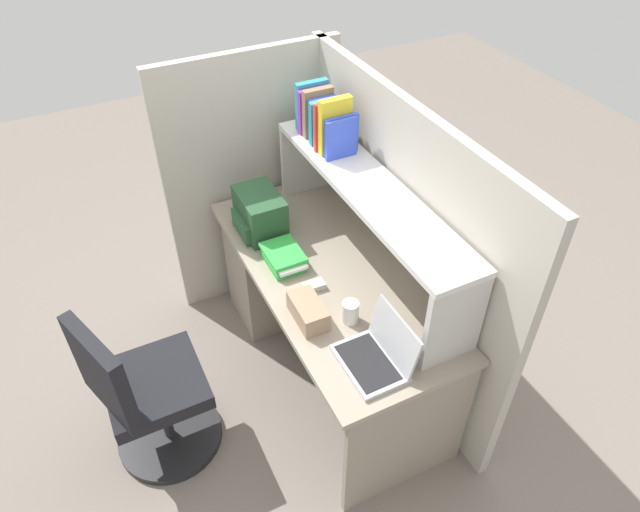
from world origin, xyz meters
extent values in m
plane|color=slate|center=(0.00, 0.00, 0.00)|extent=(8.00, 8.00, 0.00)
cube|color=gray|center=(0.00, 0.00, 0.71)|extent=(1.60, 0.70, 0.03)
cube|color=gray|center=(-0.55, 0.00, 0.35)|extent=(0.40, 0.64, 0.70)
cube|color=gray|center=(0.78, 0.00, 0.35)|extent=(0.03, 0.64, 0.70)
cube|color=#B2ADA0|center=(0.00, 0.38, 0.78)|extent=(1.84, 0.05, 1.55)
cube|color=#B2ADA0|center=(-0.85, -0.05, 0.78)|extent=(0.05, 1.06, 1.55)
cube|color=beige|center=(-0.70, 0.20, 0.94)|extent=(0.03, 0.28, 0.42)
cube|color=beige|center=(0.70, 0.20, 0.94)|extent=(0.03, 0.28, 0.42)
cube|color=silver|center=(0.00, 0.20, 1.17)|extent=(1.44, 0.28, 0.03)
cube|color=teal|center=(-0.60, 0.20, 1.31)|extent=(0.04, 0.17, 0.25)
cube|color=purple|center=(-0.56, 0.20, 1.30)|extent=(0.03, 0.18, 0.23)
cube|color=olive|center=(-0.52, 0.20, 1.30)|extent=(0.04, 0.16, 0.25)
cube|color=blue|center=(-0.48, 0.20, 1.29)|extent=(0.04, 0.15, 0.22)
cube|color=teal|center=(-0.44, 0.20, 1.29)|extent=(0.03, 0.17, 0.22)
cube|color=teal|center=(-0.40, 0.19, 1.30)|extent=(0.03, 0.15, 0.23)
cube|color=red|center=(-0.37, 0.19, 1.30)|extent=(0.02, 0.17, 0.25)
cube|color=yellow|center=(-0.33, 0.19, 1.32)|extent=(0.04, 0.16, 0.28)
cube|color=blue|center=(-0.30, 0.21, 1.28)|extent=(0.02, 0.18, 0.20)
cube|color=blue|center=(-0.27, 0.19, 1.28)|extent=(0.02, 0.16, 0.20)
cube|color=#B7BABF|center=(0.59, -0.11, 0.74)|extent=(0.31, 0.22, 0.02)
cube|color=black|center=(0.59, -0.12, 0.75)|extent=(0.27, 0.17, 0.00)
cube|color=#B7BABF|center=(0.59, 0.00, 0.85)|extent=(0.31, 0.06, 0.20)
cube|color=#3F72CC|center=(0.59, 0.00, 0.85)|extent=(0.27, 0.04, 0.16)
cube|color=#264C2D|center=(-0.46, -0.17, 0.84)|extent=(0.30, 0.20, 0.23)
cube|color=#2B5734|center=(-0.46, -0.28, 0.79)|extent=(0.22, 0.04, 0.10)
cube|color=silver|center=(0.07, -0.12, 0.75)|extent=(0.06, 0.10, 0.03)
cylinder|color=white|center=(0.33, -0.06, 0.78)|extent=(0.08, 0.08, 0.11)
cube|color=#9E7F60|center=(0.24, -0.23, 0.78)|extent=(0.22, 0.12, 0.10)
cube|color=green|center=(-0.15, -0.18, 0.75)|extent=(0.22, 0.16, 0.03)
cube|color=white|center=(-0.15, -0.17, 0.77)|extent=(0.24, 0.15, 0.02)
cube|color=green|center=(-0.16, -0.17, 0.79)|extent=(0.23, 0.17, 0.02)
cylinder|color=black|center=(0.06, -0.93, 0.02)|extent=(0.52, 0.52, 0.04)
cylinder|color=#262628|center=(0.06, -0.93, 0.24)|extent=(0.05, 0.05, 0.41)
cube|color=black|center=(0.06, -0.93, 0.45)|extent=(0.44, 0.44, 0.08)
cube|color=black|center=(0.13, -1.12, 0.71)|extent=(0.40, 0.19, 0.44)
camera|label=1|loc=(1.85, -0.97, 2.63)|focal=32.21mm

